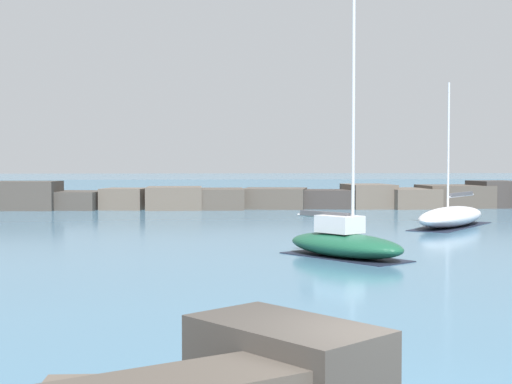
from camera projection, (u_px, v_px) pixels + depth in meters
open_sea_beyond at (210, 186)px, 115.93m from camera, size 400.00×116.00×0.01m
breakwater_jetty at (274, 196)px, 56.69m from camera, size 63.71×6.82×2.53m
sailboat_moored_0 at (451, 216)px, 39.70m from camera, size 6.99×7.96×7.94m
sailboat_moored_4 at (344, 241)px, 26.42m from camera, size 4.70×5.47×10.06m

